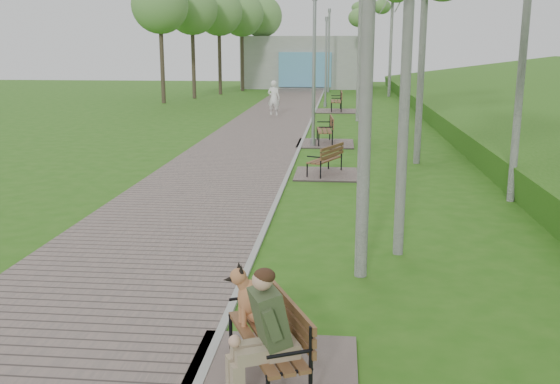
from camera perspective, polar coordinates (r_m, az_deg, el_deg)
The scene contains 12 objects.
walkway at distance 21.69m, azimuth -2.61°, elevation 4.66°, with size 3.50×67.00×0.04m, color #6D5E58.
kerb at distance 21.51m, azimuth 2.03°, elevation 4.61°, with size 0.10×67.00×0.05m, color #999993.
building_north at distance 50.80m, azimuth 2.48°, elevation 11.77°, with size 10.00×5.20×4.00m.
bench_main at distance 6.23m, azimuth -1.69°, elevation -13.63°, with size 1.71×1.90×1.49m.
bench_second at distance 16.03m, azimuth 4.13°, elevation 2.19°, with size 1.60×1.77×0.98m.
bench_third at distance 21.16m, azimuth 4.10°, elevation 4.96°, with size 1.88×2.09×1.16m.
bench_far at distance 32.04m, azimuth 5.16°, elevation 7.77°, with size 2.06×2.29×1.26m.
lamp_post_second at distance 20.34m, azimuth 3.12°, elevation 10.44°, with size 0.19×0.19×4.84m.
lamp_post_third at distance 34.16m, azimuth 4.22°, elevation 11.45°, with size 0.18×0.18×4.75m.
lamp_post_far at distance 45.42m, azimuth 4.48°, elevation 12.48°, with size 0.22×0.22×5.81m.
pedestrian_near at distance 29.84m, azimuth -0.57°, elevation 8.58°, with size 0.61×0.40×1.67m, color white.
birch_distant_a at distance 45.08m, azimuth 8.56°, elevation 16.52°, with size 2.47×2.47×7.60m.
Camera 1 is at (1.33, 0.27, 3.22)m, focal length 40.00 mm.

